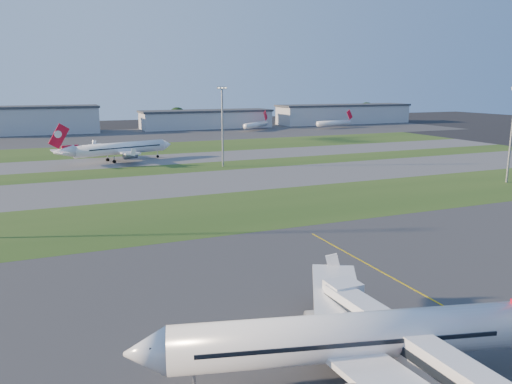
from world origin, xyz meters
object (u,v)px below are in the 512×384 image
airliner_taxiing (120,149)px  light_mast_centre (222,121)px  mini_jet_near (256,125)px  airliner_parked (360,337)px  jet_bridge (420,352)px  light_mast_east (512,129)px  mini_jet_far (334,123)px

airliner_taxiing → light_mast_centre: 40.09m
airliner_taxiing → mini_jet_near: bearing=-150.0°
airliner_parked → mini_jet_near: bearing=83.4°
jet_bridge → mini_jet_near: mini_jet_near is taller
light_mast_centre → light_mast_east: bearing=-41.6°
light_mast_east → airliner_parked: bearing=-145.1°
jet_bridge → airliner_taxiing: size_ratio=0.68×
mini_jet_near → airliner_parked: bearing=-150.7°
light_mast_east → light_mast_centre: bearing=138.4°
light_mast_centre → light_mast_east: (63.00, -56.00, 0.00)m
jet_bridge → mini_jet_near: bearing=70.3°
jet_bridge → light_mast_centre: (24.81, 123.24, 10.81)m
mini_jet_near → light_mast_east: bearing=-129.8°
mini_jet_near → light_mast_centre: size_ratio=0.89×
jet_bridge → light_mast_east: size_ratio=1.04×
airliner_taxiing → mini_jet_near: airliner_taxiing is taller
airliner_taxiing → light_mast_centre: light_mast_centre is taller
airliner_parked → light_mast_east: size_ratio=1.56×
airliner_parked → light_mast_centre: bearing=90.7°
airliner_parked → airliner_taxiing: size_ratio=1.01×
mini_jet_far → light_mast_east: light_mast_east is taller
mini_jet_near → light_mast_centre: (-62.48, -120.81, 11.53)m
airliner_parked → light_mast_east: 112.09m
mini_jet_far → light_mast_centre: bearing=-144.6°
airliner_parked → mini_jet_far: (141.21, 234.79, -1.20)m
mini_jet_far → light_mast_east: 178.40m
mini_jet_far → light_mast_centre: size_ratio=1.10×
jet_bridge → light_mast_east: 111.12m
light_mast_centre → airliner_taxiing: bearing=139.6°
jet_bridge → airliner_parked: (-3.75, 3.42, 0.47)m
light_mast_centre → light_mast_east: 84.29m
mini_jet_near → mini_jet_far: same height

